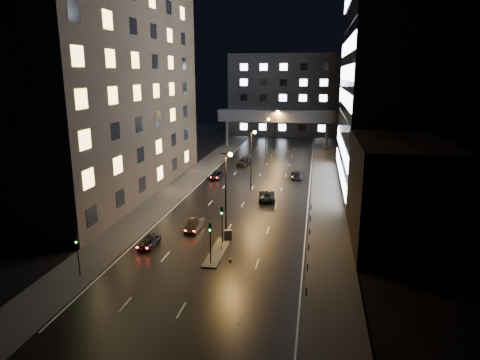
{
  "coord_description": "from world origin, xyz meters",
  "views": [
    {
      "loc": [
        10.5,
        -40.59,
        19.24
      ],
      "look_at": [
        -0.27,
        19.25,
        4.0
      ],
      "focal_mm": 32.0,
      "sensor_mm": 36.0,
      "label": 1
    }
  ],
  "objects_px": {
    "car_away_d": "(245,162)",
    "car_toward_b": "(297,174)",
    "utility_cabinet": "(228,235)",
    "car_away_c": "(217,175)",
    "car_toward_a": "(267,195)",
    "car_away_a": "(149,241)",
    "car_away_b": "(194,225)"
  },
  "relations": [
    {
      "from": "car_away_c",
      "to": "car_away_d",
      "type": "distance_m",
      "value": 12.95
    },
    {
      "from": "car_away_d",
      "to": "car_away_a",
      "type": "bearing_deg",
      "value": -87.41
    },
    {
      "from": "car_away_c",
      "to": "car_away_a",
      "type": "bearing_deg",
      "value": -92.17
    },
    {
      "from": "car_toward_a",
      "to": "car_toward_b",
      "type": "relative_size",
      "value": 1.1
    },
    {
      "from": "utility_cabinet",
      "to": "car_away_c",
      "type": "bearing_deg",
      "value": 85.95
    },
    {
      "from": "car_away_b",
      "to": "car_away_d",
      "type": "bearing_deg",
      "value": 91.07
    },
    {
      "from": "car_away_b",
      "to": "car_away_d",
      "type": "distance_m",
      "value": 39.54
    },
    {
      "from": "car_away_a",
      "to": "car_away_b",
      "type": "relative_size",
      "value": 0.88
    },
    {
      "from": "car_away_b",
      "to": "car_away_c",
      "type": "xyz_separation_m",
      "value": [
        -3.52,
        26.99,
        -0.07
      ]
    },
    {
      "from": "car_away_d",
      "to": "car_toward_b",
      "type": "bearing_deg",
      "value": -32.72
    },
    {
      "from": "car_away_d",
      "to": "car_toward_b",
      "type": "height_order",
      "value": "car_away_d"
    },
    {
      "from": "car_away_c",
      "to": "car_toward_b",
      "type": "height_order",
      "value": "car_toward_b"
    },
    {
      "from": "car_away_c",
      "to": "utility_cabinet",
      "type": "height_order",
      "value": "utility_cabinet"
    },
    {
      "from": "car_away_c",
      "to": "car_away_d",
      "type": "xyz_separation_m",
      "value": [
        3.21,
        12.54,
        0.18
      ]
    },
    {
      "from": "car_toward_b",
      "to": "car_away_c",
      "type": "bearing_deg",
      "value": 7.19
    },
    {
      "from": "car_away_d",
      "to": "utility_cabinet",
      "type": "distance_m",
      "value": 42.39
    },
    {
      "from": "car_away_c",
      "to": "car_toward_a",
      "type": "distance_m",
      "value": 16.34
    },
    {
      "from": "car_away_c",
      "to": "utility_cabinet",
      "type": "xyz_separation_m",
      "value": [
        8.32,
        -29.54,
        0.1
      ]
    },
    {
      "from": "car_away_a",
      "to": "car_toward_a",
      "type": "distance_m",
      "value": 23.47
    },
    {
      "from": "car_away_b",
      "to": "car_toward_a",
      "type": "xyz_separation_m",
      "value": [
        7.4,
        14.83,
        0.03
      ]
    },
    {
      "from": "car_toward_b",
      "to": "utility_cabinet",
      "type": "bearing_deg",
      "value": 74.39
    },
    {
      "from": "car_away_b",
      "to": "car_away_c",
      "type": "height_order",
      "value": "car_away_b"
    },
    {
      "from": "car_toward_b",
      "to": "utility_cabinet",
      "type": "height_order",
      "value": "car_toward_b"
    },
    {
      "from": "car_away_b",
      "to": "car_toward_b",
      "type": "bearing_deg",
      "value": 70.14
    },
    {
      "from": "car_away_d",
      "to": "car_toward_b",
      "type": "distance_m",
      "value": 14.94
    },
    {
      "from": "car_away_c",
      "to": "utility_cabinet",
      "type": "bearing_deg",
      "value": -76.25
    },
    {
      "from": "car_away_a",
      "to": "car_away_c",
      "type": "relative_size",
      "value": 0.83
    },
    {
      "from": "car_away_d",
      "to": "car_toward_a",
      "type": "bearing_deg",
      "value": -65.9
    },
    {
      "from": "car_away_c",
      "to": "car_away_b",
      "type": "bearing_deg",
      "value": -84.56
    },
    {
      "from": "car_toward_b",
      "to": "car_toward_a",
      "type": "bearing_deg",
      "value": 71.42
    },
    {
      "from": "car_away_b",
      "to": "car_toward_a",
      "type": "distance_m",
      "value": 16.58
    },
    {
      "from": "car_away_a",
      "to": "car_away_c",
      "type": "height_order",
      "value": "car_away_a"
    }
  ]
}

